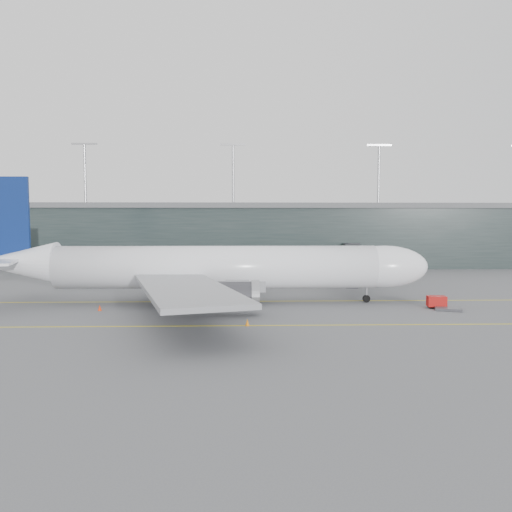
{
  "coord_description": "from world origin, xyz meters",
  "views": [
    {
      "loc": [
        6.89,
        -71.95,
        11.01
      ],
      "look_at": [
        8.91,
        -4.0,
        6.26
      ],
      "focal_mm": 35.0,
      "sensor_mm": 36.0,
      "label": 1
    }
  ],
  "objects": [
    {
      "name": "ground",
      "position": [
        0.0,
        0.0,
        0.0
      ],
      "size": [
        320.0,
        320.0,
        0.0
      ],
      "primitive_type": "plane",
      "color": "#5D5D62",
      "rests_on": "ground"
    },
    {
      "name": "taxiline_a",
      "position": [
        0.0,
        -4.0,
        0.01
      ],
      "size": [
        160.0,
        0.25,
        0.02
      ],
      "primitive_type": "cube",
      "color": "gold",
      "rests_on": "ground"
    },
    {
      "name": "taxiline_b",
      "position": [
        0.0,
        -20.0,
        0.01
      ],
      "size": [
        160.0,
        0.25,
        0.02
      ],
      "primitive_type": "cube",
      "color": "gold",
      "rests_on": "ground"
    },
    {
      "name": "taxiline_lead_main",
      "position": [
        5.0,
        20.0,
        0.01
      ],
      "size": [
        0.25,
        60.0,
        0.02
      ],
      "primitive_type": "cube",
      "color": "gold",
      "rests_on": "ground"
    },
    {
      "name": "terminal",
      "position": [
        -0.0,
        58.0,
        7.62
      ],
      "size": [
        240.0,
        36.0,
        29.0
      ],
      "color": "#1D2828",
      "rests_on": "ground"
    },
    {
      "name": "main_aircraft",
      "position": [
        3.21,
        -5.39,
        4.72
      ],
      "size": [
        59.81,
        56.44,
        16.83
      ],
      "rotation": [
        0.0,
        0.0,
        0.0
      ],
      "color": "white",
      "rests_on": "ground"
    },
    {
      "name": "jet_bridge",
      "position": [
        26.76,
        22.73,
        4.56
      ],
      "size": [
        11.46,
        43.29,
        6.09
      ],
      "rotation": [
        0.0,
        0.0,
        -0.22
      ],
      "color": "#2D2E33",
      "rests_on": "ground"
    },
    {
      "name": "gse_cart",
      "position": [
        31.65,
        -10.06,
        0.87
      ],
      "size": [
        2.44,
        1.72,
        1.55
      ],
      "rotation": [
        0.0,
        0.0,
        -0.12
      ],
      "color": "#A60E0B",
      "rests_on": "ground"
    },
    {
      "name": "baggage_dolly",
      "position": [
        32.56,
        -11.52,
        0.19
      ],
      "size": [
        3.72,
        3.34,
        0.31
      ],
      "primitive_type": "cube",
      "rotation": [
        0.0,
        0.0,
        -0.33
      ],
      "color": "#3C3C41",
      "rests_on": "ground"
    },
    {
      "name": "uld_a",
      "position": [
        -4.91,
        9.89,
        0.93
      ],
      "size": [
        1.99,
        1.62,
        1.76
      ],
      "rotation": [
        0.0,
        0.0,
        0.03
      ],
      "color": "#38383D",
      "rests_on": "ground"
    },
    {
      "name": "uld_b",
      "position": [
        -2.38,
        11.43,
        0.86
      ],
      "size": [
        1.82,
        1.47,
        1.63
      ],
      "rotation": [
        0.0,
        0.0,
        -0.02
      ],
      "color": "#38383D",
      "rests_on": "ground"
    },
    {
      "name": "uld_c",
      "position": [
        -0.12,
        9.73,
        0.83
      ],
      "size": [
        2.07,
        1.83,
        1.59
      ],
      "rotation": [
        0.0,
        0.0,
        0.28
      ],
      "color": "#38383D",
      "rests_on": "ground"
    },
    {
      "name": "cone_nose",
      "position": [
        31.98,
        -6.08,
        0.31
      ],
      "size": [
        0.39,
        0.39,
        0.62
      ],
      "primitive_type": "cone",
      "color": "orange",
      "rests_on": "ground"
    },
    {
      "name": "cone_wing_stbd",
      "position": [
        7.52,
        -20.09,
        0.37
      ],
      "size": [
        0.46,
        0.46,
        0.73
      ],
      "primitive_type": "cone",
      "color": "orange",
      "rests_on": "ground"
    },
    {
      "name": "cone_wing_port",
      "position": [
        8.79,
        9.23,
        0.35
      ],
      "size": [
        0.44,
        0.44,
        0.7
      ],
      "primitive_type": "cone",
      "color": "red",
      "rests_on": "ground"
    },
    {
      "name": "cone_tail",
      "position": [
        -10.56,
        -10.65,
        0.37
      ],
      "size": [
        0.47,
        0.47,
        0.74
      ],
      "primitive_type": "cone",
      "color": "red",
      "rests_on": "ground"
    }
  ]
}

